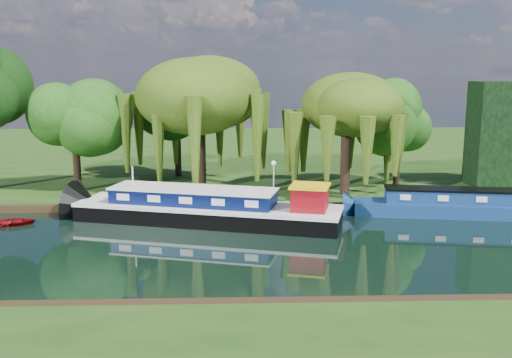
{
  "coord_description": "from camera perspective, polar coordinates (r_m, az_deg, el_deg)",
  "views": [
    {
      "loc": [
        -2.09,
        -29.06,
        9.2
      ],
      "look_at": [
        -0.95,
        4.69,
        2.8
      ],
      "focal_mm": 40.0,
      "sensor_mm": 36.0,
      "label": 1
    }
  ],
  "objects": [
    {
      "name": "far_bank",
      "position": [
        63.73,
        -0.03,
        2.63
      ],
      "size": [
        120.0,
        52.0,
        0.45
      ],
      "primitive_type": "cube",
      "color": "#183B10",
      "rests_on": "ground"
    },
    {
      "name": "reeds_near",
      "position": [
        24.84,
        19.7,
        -10.31
      ],
      "size": [
        33.7,
        1.5,
        1.1
      ],
      "color": "#255015",
      "rests_on": "ground"
    },
    {
      "name": "tree_far_right",
      "position": [
        45.27,
        14.08,
        5.5
      ],
      "size": [
        4.32,
        4.32,
        7.07
      ],
      "color": "black",
      "rests_on": "far_bank"
    },
    {
      "name": "lamppost",
      "position": [
        40.22,
        1.79,
        1.02
      ],
      "size": [
        0.36,
        0.36,
        2.56
      ],
      "color": "silver",
      "rests_on": "far_bank"
    },
    {
      "name": "red_dinghy",
      "position": [
        37.79,
        -23.13,
        -4.24
      ],
      "size": [
        3.07,
        2.51,
        0.56
      ],
      "primitive_type": "imported",
      "rotation": [
        0.0,
        0.0,
        1.82
      ],
      "color": "maroon",
      "rests_on": "ground"
    },
    {
      "name": "tree_far_left",
      "position": [
        43.85,
        -17.73,
        5.89
      ],
      "size": [
        4.92,
        4.92,
        7.93
      ],
      "color": "black",
      "rests_on": "far_bank"
    },
    {
      "name": "narrowboat",
      "position": [
        38.97,
        19.62,
        -2.52
      ],
      "size": [
        13.46,
        4.36,
        1.94
      ],
      "rotation": [
        0.0,
        0.0,
        -0.17
      ],
      "color": "navy",
      "rests_on": "ground"
    },
    {
      "name": "conifer_hedge",
      "position": [
        48.19,
        24.11,
        4.14
      ],
      "size": [
        6.0,
        3.0,
        8.0
      ],
      "primitive_type": "cube",
      "color": "black",
      "rests_on": "far_bank"
    },
    {
      "name": "willow_right",
      "position": [
        40.93,
        9.06,
        6.33
      ],
      "size": [
        6.42,
        6.42,
        7.82
      ],
      "color": "black",
      "rests_on": "far_bank"
    },
    {
      "name": "willow_left",
      "position": [
        42.9,
        -5.61,
        8.12
      ],
      "size": [
        7.85,
        7.85,
        9.4
      ],
      "color": "black",
      "rests_on": "far_bank"
    },
    {
      "name": "mooring_posts",
      "position": [
        38.39,
        0.49,
        -1.68
      ],
      "size": [
        19.16,
        0.16,
        1.0
      ],
      "color": "silver",
      "rests_on": "far_bank"
    },
    {
      "name": "ground",
      "position": [
        30.56,
        2.1,
        -6.8
      ],
      "size": [
        120.0,
        120.0,
        0.0
      ],
      "primitive_type": "plane",
      "color": "black"
    },
    {
      "name": "tree_far_mid",
      "position": [
        48.24,
        -7.91,
        6.64
      ],
      "size": [
        4.78,
        4.78,
        7.82
      ],
      "color": "black",
      "rests_on": "far_bank"
    },
    {
      "name": "dutch_barge",
      "position": [
        35.26,
        -4.69,
        -2.99
      ],
      "size": [
        16.83,
        7.93,
        3.47
      ],
      "rotation": [
        0.0,
        0.0,
        -0.27
      ],
      "color": "black",
      "rests_on": "ground"
    }
  ]
}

